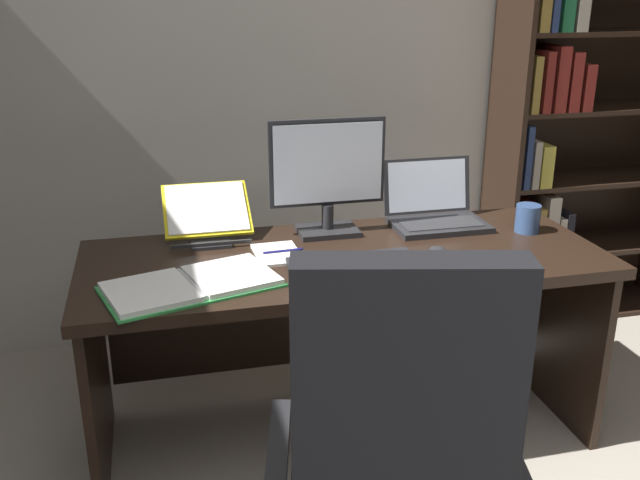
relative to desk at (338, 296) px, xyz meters
name	(u,v)px	position (x,y,z in m)	size (l,w,h in m)	color
wall_back	(328,62)	(0.19, 0.93, 0.73)	(4.83, 0.12, 2.52)	#B2ADA3
desk	(338,296)	(0.00, 0.00, 0.00)	(1.78, 0.70, 0.72)	black
bookshelf	(576,110)	(1.34, 0.69, 0.51)	(1.00, 0.34, 2.08)	black
monitor	(327,178)	(0.00, 0.15, 0.40)	(0.43, 0.16, 0.43)	#232326
laptop	(435,211)	(0.42, 0.15, 0.24)	(0.35, 0.28, 0.24)	#232326
keyboard	(353,263)	(0.00, -0.20, 0.20)	(0.42, 0.15, 0.02)	#232326
computer_mouse	(439,253)	(0.30, -0.20, 0.21)	(0.06, 0.10, 0.04)	#232326
reading_stand_with_book	(207,214)	(-0.44, 0.22, 0.28)	(0.31, 0.28, 0.17)	#232326
open_binder	(192,284)	(-0.53, -0.25, 0.20)	(0.58, 0.41, 0.02)	green
notepad	(277,254)	(-0.23, -0.04, 0.20)	(0.15, 0.21, 0.01)	white
pen	(283,251)	(-0.21, -0.04, 0.21)	(0.01, 0.01, 0.14)	navy
coffee_mug	(528,218)	(0.72, -0.01, 0.24)	(0.09, 0.09, 0.10)	#334C7A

